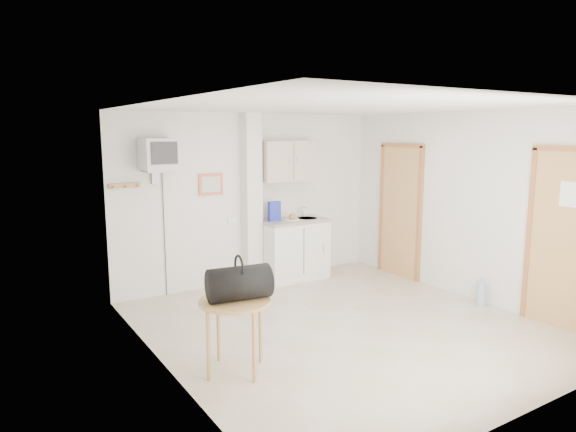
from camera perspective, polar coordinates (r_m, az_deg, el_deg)
ground at (r=6.13m, az=6.24°, el=-12.08°), size 4.50×4.50×0.00m
room_envelope at (r=5.97m, az=7.78°, el=2.58°), size 4.24×4.54×2.55m
kitchenette at (r=7.80m, az=0.48°, el=-1.20°), size 1.03×0.58×2.10m
crt_television at (r=6.81m, az=-14.15°, el=6.57°), size 0.44×0.45×2.15m
round_table at (r=4.85m, az=-5.93°, el=-10.22°), size 0.67×0.67×0.70m
duffel_bag at (r=4.78m, az=-5.45°, el=-7.41°), size 0.61×0.39×0.43m
water_bottle at (r=7.20m, az=20.68°, el=-8.02°), size 0.12×0.12×0.35m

